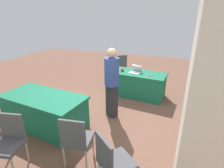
# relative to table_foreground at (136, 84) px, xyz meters

# --- Properties ---
(ground_plane) EXTENTS (14.40, 14.40, 0.00)m
(ground_plane) POSITION_rel_table_foreground_xyz_m (0.36, 1.53, -0.37)
(ground_plane) COLOR brown
(pillar_left) EXTENTS (0.56, 0.56, 3.00)m
(pillar_left) POSITION_rel_table_foreground_xyz_m (-1.56, 3.29, 1.13)
(pillar_left) COLOR beige
(pillar_left) RESTS_ON ground
(table_foreground) EXTENTS (1.83, 0.93, 0.74)m
(table_foreground) POSITION_rel_table_foreground_xyz_m (0.00, 0.00, 0.00)
(table_foreground) COLOR #196647
(table_foreground) RESTS_ON ground
(table_mid_left) EXTENTS (1.95, 1.11, 0.74)m
(table_mid_left) POSITION_rel_table_foreground_xyz_m (1.52, 2.35, -0.00)
(table_mid_left) COLOR #196647
(table_mid_left) RESTS_ON ground
(chair_near_front) EXTENTS (0.52, 0.52, 0.94)m
(chair_near_front) POSITION_rel_table_foreground_xyz_m (1.23, 3.52, 0.16)
(chair_near_front) COLOR #9E9993
(chair_near_front) RESTS_ON ground
(chair_tucked_right) EXTENTS (0.62, 0.62, 0.98)m
(chair_tucked_right) POSITION_rel_table_foreground_xyz_m (-0.49, 3.38, 0.19)
(chair_tucked_right) COLOR #9E9993
(chair_tucked_right) RESTS_ON ground
(chair_aisle) EXTENTS (0.62, 0.62, 0.97)m
(chair_aisle) POSITION_rel_table_foreground_xyz_m (0.92, -1.22, 0.19)
(chair_aisle) COLOR #9E9993
(chair_aisle) RESTS_ON ground
(chair_by_pillar) EXTENTS (0.50, 0.50, 0.96)m
(chair_by_pillar) POSITION_rel_table_foreground_xyz_m (0.22, 3.12, 0.18)
(chair_by_pillar) COLOR #9E9993
(chair_by_pillar) RESTS_ON ground
(person_attendee_standing) EXTENTS (0.47, 0.47, 1.70)m
(person_attendee_standing) POSITION_rel_table_foreground_xyz_m (0.27, 1.40, 0.58)
(person_attendee_standing) COLOR #26262D
(person_attendee_standing) RESTS_ON ground
(laptop_silver) EXTENTS (0.38, 0.36, 0.21)m
(laptop_silver) POSITION_rel_table_foreground_xyz_m (0.03, 0.03, 0.41)
(laptop_silver) COLOR silver
(laptop_silver) RESTS_ON table_foreground
(yarn_ball) EXTENTS (0.10, 0.10, 0.10)m
(yarn_ball) POSITION_rel_table_foreground_xyz_m (0.44, 0.05, 0.42)
(yarn_ball) COLOR #B2382D
(yarn_ball) RESTS_ON table_foreground
(scissors_red) EXTENTS (0.12, 0.18, 0.01)m
(scissors_red) POSITION_rel_table_foreground_xyz_m (-0.45, 0.18, 0.37)
(scissors_red) COLOR red
(scissors_red) RESTS_ON table_foreground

